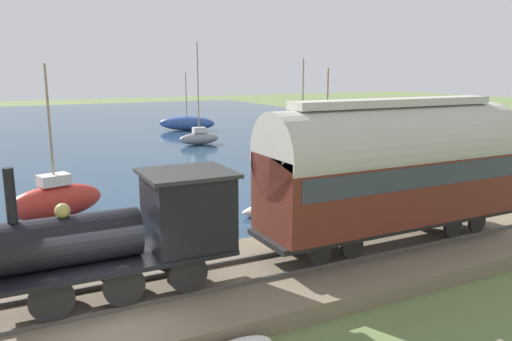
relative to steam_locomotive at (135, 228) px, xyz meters
The scene contains 11 objects.
ground_plane 2.65m from the steam_locomotive, 137.51° to the left, with size 200.00×200.00×0.00m, color #607542.
harbor_water 43.02m from the steam_locomotive, ahead, with size 80.00×80.00×0.01m.
rail_embankment 2.23m from the steam_locomotive, 90.00° to the left, with size 5.31×56.00×0.61m.
steam_locomotive is the anchor object (origin of this frame).
passenger_coach 8.43m from the steam_locomotive, 90.00° to the right, with size 2.58×9.38×4.68m.
sailboat_white 24.50m from the steam_locomotive, 42.07° to the right, with size 3.33×4.12×6.92m.
sailboat_red 9.95m from the steam_locomotive, ahead, with size 2.42×4.20×6.43m.
sailboat_blue 39.53m from the steam_locomotive, 21.03° to the right, with size 4.10×5.68×5.89m.
sailboat_gray 29.42m from the steam_locomotive, 23.65° to the right, with size 1.27×3.46×8.34m.
sailboat_black 16.99m from the steam_locomotive, 51.27° to the right, with size 3.41×4.36×6.25m.
rowboat_near_shore 9.99m from the steam_locomotive, 47.84° to the right, with size 1.32×2.71×0.42m.
Camera 1 is at (-11.10, 1.82, 6.20)m, focal length 35.00 mm.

